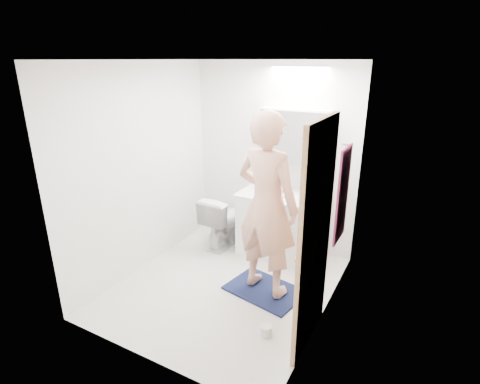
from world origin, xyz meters
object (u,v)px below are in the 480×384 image
Objects in this scene: vanity_cabinet at (276,226)px; toilet_paper_roll at (266,330)px; soap_bottle_a at (261,179)px; soap_bottle_b at (272,181)px; person at (267,205)px; toothbrush_cup at (303,191)px; medicine_cabinet at (294,138)px; toilet at (224,220)px.

vanity_cabinet is 1.60m from toilet_paper_roll.
soap_bottle_a is 0.15m from soap_bottle_b.
soap_bottle_b is (-0.39, 1.03, -0.10)m from person.
vanity_cabinet is 0.57m from soap_bottle_b.
person is at bearing -92.30° from toothbrush_cup.
medicine_cabinet is at bearing 104.40° from toilet_paper_roll.
toothbrush_cup is at bearing -16.35° from medicine_cabinet.
toilet_paper_roll is at bearing -62.67° from soap_bottle_a.
person is 1.19m from toilet_paper_roll.
person is (0.95, -0.73, 0.65)m from toilet.
toothbrush_cup is at bearing -2.65° from soap_bottle_b.
soap_bottle_a is 1.17× the size of soap_bottle_b.
person is (0.24, -0.85, 0.62)m from vanity_cabinet.
toilet is at bearing -170.84° from vanity_cabinet.
toothbrush_cup is 0.87× the size of toilet_paper_roll.
vanity_cabinet is 0.63m from soap_bottle_a.
toilet is 6.58× the size of toilet_paper_roll.
soap_bottle_b is at bearing 130.32° from vanity_cabinet.
toilet_paper_roll is at bearing -75.60° from medicine_cabinet.
vanity_cabinet is 4.79× the size of soap_bottle_b.
toilet is at bearing -147.44° from soap_bottle_a.
medicine_cabinet is 1.17m from person.
toothbrush_cup is at bearing 29.87° from vanity_cabinet.
toilet_paper_roll is (0.54, -1.47, -0.34)m from vanity_cabinet.
vanity_cabinet is at bearing -49.68° from soap_bottle_b.
soap_bottle_a is 2.29× the size of toothbrush_cup.
person is 8.80× the size of soap_bottle_a.
soap_bottle_b is 0.43m from toothbrush_cup.
person is 1.10m from soap_bottle_b.
vanity_cabinet is at bearing -150.13° from toothbrush_cup.
toothbrush_cup is (0.58, 0.01, -0.07)m from soap_bottle_a.
person is 20.11× the size of toothbrush_cup.
soap_bottle_b is (0.15, 0.03, -0.02)m from soap_bottle_a.
toilet_paper_roll is (0.43, -1.68, -1.45)m from medicine_cabinet.
person is at bearing -74.32° from vanity_cabinet.
toothbrush_cup reaches higher than toilet.
medicine_cabinet reaches higher than toilet_paper_roll.
soap_bottle_a reaches higher than vanity_cabinet.
soap_bottle_a is at bearing 153.30° from vanity_cabinet.
soap_bottle_a is at bearing -168.35° from soap_bottle_b.
medicine_cabinet is 4.68× the size of soap_bottle_b.
toilet is 1.15m from toothbrush_cup.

